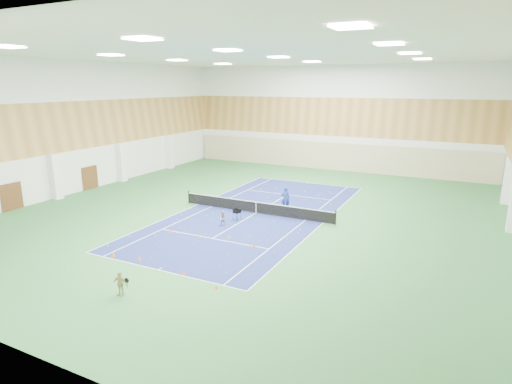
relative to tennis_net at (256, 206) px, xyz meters
The scene contains 22 objects.
ground 0.55m from the tennis_net, ahead, with size 40.00×40.00×0.00m, color #2C6734.
room_shell 5.45m from the tennis_net, ahead, with size 36.00×40.00×12.00m, color white, non-canonical shape.
wood_cladding 7.45m from the tennis_net, ahead, with size 36.00×40.00×8.00m, color #B88444, non-canonical shape.
ceiling_light_grid 11.37m from the tennis_net, ahead, with size 21.40×25.40×0.06m, color white, non-canonical shape.
court_surface 0.55m from the tennis_net, ahead, with size 10.97×23.77×0.01m, color navy.
tennis_balls_scatter 0.50m from the tennis_net, ahead, with size 10.57×22.77×0.07m, color yellow, non-canonical shape.
tennis_net is the anchor object (origin of this frame).
back_curtain 19.78m from the tennis_net, 90.00° to the left, with size 35.40×0.16×3.20m, color #C6B793.
door_left_a 19.63m from the tennis_net, 155.94° to the right, with size 0.08×1.80×2.20m, color #593319.
door_left_b 17.93m from the tennis_net, behind, with size 0.08×1.80×2.20m, color #593319.
coach 2.52m from the tennis_net, 45.55° to the left, with size 0.71×0.47×1.94m, color navy.
child_court 3.94m from the tennis_net, 99.85° to the right, with size 0.55×0.43×1.13m, color gray.
child_apron 14.95m from the tennis_net, 89.11° to the right, with size 0.71×0.30×1.21m, color tan.
ball_cart 2.28m from the tennis_net, 102.12° to the right, with size 0.49×0.49×0.85m, color black, non-canonical shape.
cone_svc_a 7.39m from the tennis_net, 115.80° to the right, with size 0.22×0.22×0.24m, color #FF450D.
cone_svc_b 6.41m from the tennis_net, 98.92° to the right, with size 0.18×0.18×0.20m, color #D75C0B.
cone_svc_c 5.92m from the tennis_net, 80.92° to the right, with size 0.20×0.20×0.21m, color orange.
cone_svc_d 7.12m from the tennis_net, 64.07° to the right, with size 0.18×0.18×0.20m, color #E84C0C.
cone_base_a 12.14m from the tennis_net, 107.13° to the right, with size 0.22×0.22×0.24m, color #FF550D.
cone_base_b 11.46m from the tennis_net, 99.25° to the right, with size 0.23×0.23×0.25m, color orange.
cone_base_c 11.81m from the tennis_net, 82.55° to the right, with size 0.22×0.22×0.24m, color #FE600D.
cone_base_d 12.96m from the tennis_net, 72.08° to the right, with size 0.17×0.17×0.19m, color orange.
Camera 1 is at (14.46, -28.74, 9.85)m, focal length 30.00 mm.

